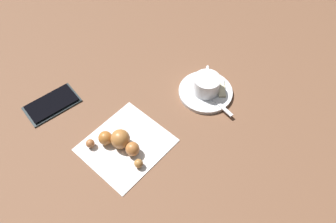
% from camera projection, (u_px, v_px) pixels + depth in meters
% --- Properties ---
extents(ground_plane, '(1.80, 1.80, 0.00)m').
position_uv_depth(ground_plane, '(174.00, 116.00, 0.83)').
color(ground_plane, brown).
extents(saucer, '(0.14, 0.14, 0.01)m').
position_uv_depth(saucer, '(206.00, 92.00, 0.87)').
color(saucer, silver).
rests_on(saucer, ground).
extents(espresso_cup, '(0.08, 0.08, 0.05)m').
position_uv_depth(espresso_cup, '(207.00, 84.00, 0.84)').
color(espresso_cup, silver).
rests_on(espresso_cup, saucer).
extents(teaspoon, '(0.02, 0.14, 0.01)m').
position_uv_depth(teaspoon, '(206.00, 92.00, 0.86)').
color(teaspoon, silver).
rests_on(teaspoon, saucer).
extents(sugar_packet, '(0.05, 0.06, 0.01)m').
position_uv_depth(sugar_packet, '(221.00, 88.00, 0.86)').
color(sugar_packet, beige).
rests_on(sugar_packet, saucer).
extents(napkin, '(0.20, 0.19, 0.00)m').
position_uv_depth(napkin, '(126.00, 145.00, 0.78)').
color(napkin, silver).
rests_on(napkin, ground).
extents(croissant, '(0.10, 0.14, 0.05)m').
position_uv_depth(croissant, '(119.00, 142.00, 0.76)').
color(croissant, '#A16C34').
rests_on(croissant, napkin).
extents(cell_phone, '(0.13, 0.08, 0.01)m').
position_uv_depth(cell_phone, '(52.00, 104.00, 0.84)').
color(cell_phone, black).
rests_on(cell_phone, ground).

